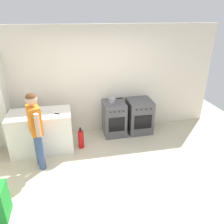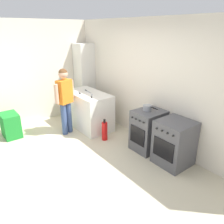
{
  "view_description": "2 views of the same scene",
  "coord_description": "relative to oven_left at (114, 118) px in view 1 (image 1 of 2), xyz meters",
  "views": [
    {
      "loc": [
        -0.69,
        -3.18,
        2.82
      ],
      "look_at": [
        0.17,
        0.96,
        0.89
      ],
      "focal_mm": 35.0,
      "sensor_mm": 36.0,
      "label": 1
    },
    {
      "loc": [
        3.1,
        -1.46,
        2.39
      ],
      "look_at": [
        0.21,
        0.76,
        0.98
      ],
      "focal_mm": 35.0,
      "sensor_mm": 36.0,
      "label": 2
    }
  ],
  "objects": [
    {
      "name": "ground_plane",
      "position": [
        -0.35,
        -1.58,
        -0.43
      ],
      "size": [
        8.0,
        8.0,
        0.0
      ],
      "primitive_type": "plane",
      "color": "beige"
    },
    {
      "name": "back_wall",
      "position": [
        -0.35,
        0.37,
        0.87
      ],
      "size": [
        6.0,
        0.1,
        2.6
      ],
      "primitive_type": "cube",
      "color": "silver",
      "rests_on": "ground"
    },
    {
      "name": "pot",
      "position": [
        -0.05,
        -0.01,
        0.48
      ],
      "size": [
        0.36,
        0.18,
        0.11
      ],
      "color": "gray",
      "rests_on": "oven_left"
    },
    {
      "name": "counter_unit",
      "position": [
        -1.7,
        -0.38,
        0.02
      ],
      "size": [
        1.3,
        0.7,
        0.9
      ],
      "primitive_type": "cube",
      "color": "silver",
      "rests_on": "ground"
    },
    {
      "name": "knife_paring",
      "position": [
        -1.8,
        -0.56,
        0.48
      ],
      "size": [
        0.21,
        0.08,
        0.01
      ],
      "color": "silver",
      "rests_on": "counter_unit"
    },
    {
      "name": "person",
      "position": [
        -1.7,
        -0.99,
        0.49
      ],
      "size": [
        0.3,
        0.55,
        1.56
      ],
      "color": "#384C7A",
      "rests_on": "ground"
    },
    {
      "name": "knife_chef",
      "position": [
        -1.39,
        -0.47,
        0.48
      ],
      "size": [
        0.27,
        0.2,
        0.01
      ],
      "color": "silver",
      "rests_on": "counter_unit"
    },
    {
      "name": "knife_bread",
      "position": [
        -1.81,
        -0.32,
        0.48
      ],
      "size": [
        0.35,
        0.07,
        0.01
      ],
      "color": "silver",
      "rests_on": "counter_unit"
    },
    {
      "name": "fire_extinguisher",
      "position": [
        -0.87,
        -0.48,
        -0.21
      ],
      "size": [
        0.13,
        0.13,
        0.5
      ],
      "color": "red",
      "rests_on": "ground"
    },
    {
      "name": "oven_left",
      "position": [
        0.0,
        0.0,
        0.0
      ],
      "size": [
        0.52,
        0.62,
        0.85
      ],
      "color": "#4C4C51",
      "rests_on": "ground"
    },
    {
      "name": "oven_right",
      "position": [
        0.66,
        0.0,
        0.0
      ],
      "size": [
        0.59,
        0.62,
        0.85
      ],
      "color": "#4C4C51",
      "rests_on": "ground"
    }
  ]
}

